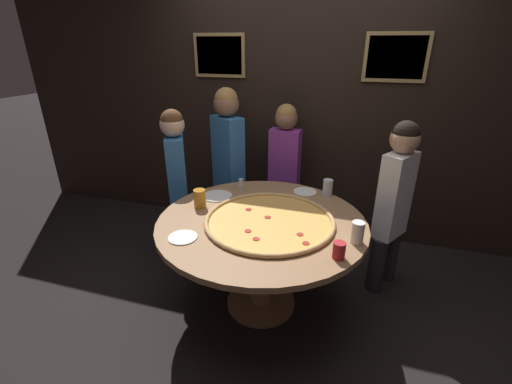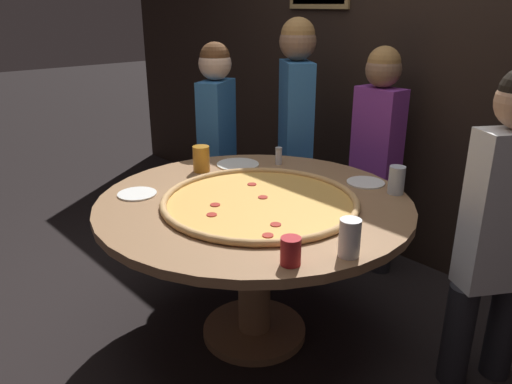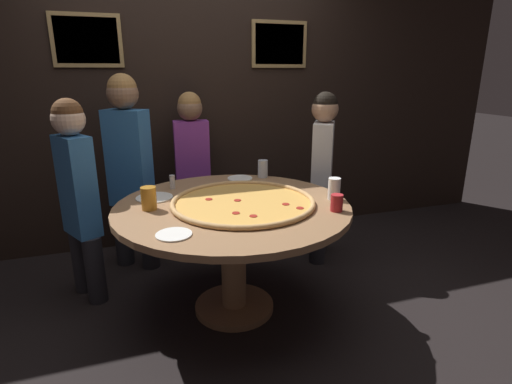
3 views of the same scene
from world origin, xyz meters
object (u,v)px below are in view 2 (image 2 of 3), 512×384
object	(u,v)px
drink_cup_front_edge	(350,238)
giant_pizza	(260,201)
diner_side_left	(217,137)
diner_centre_back	(295,125)
white_plate_left_side	(137,194)
diner_far_right	(377,148)
drink_cup_near_left	(397,180)
white_plate_beside_cup	(238,164)
diner_side_right	(502,218)
condiment_shaker	(279,156)
dining_table	(254,228)
drink_cup_centre_back	(201,159)
white_plate_right_side	(366,182)
drink_cup_far_left	(291,251)

from	to	relation	value
drink_cup_front_edge	giant_pizza	bearing A→B (deg)	170.87
drink_cup_front_edge	diner_side_left	xyz separation A→B (m)	(-1.55, 0.60, -0.03)
diner_side_left	diner_centre_back	size ratio (longest dim) A/B	0.91
white_plate_left_side	diner_far_right	bearing A→B (deg)	76.59
drink_cup_near_left	white_plate_beside_cup	size ratio (longest dim) A/B	0.56
drink_cup_near_left	diner_side_right	world-z (taller)	diner_side_right
condiment_shaker	drink_cup_near_left	bearing A→B (deg)	7.81
diner_side_right	diner_side_left	bearing A→B (deg)	-57.49
dining_table	diner_far_right	world-z (taller)	diner_far_right
drink_cup_near_left	diner_side_left	distance (m)	1.31
diner_far_right	diner_side_right	xyz separation A→B (m)	(0.96, -0.50, 0.01)
giant_pizza	drink_cup_front_edge	size ratio (longest dim) A/B	6.37
drink_cup_centre_back	drink_cup_near_left	bearing A→B (deg)	29.05
giant_pizza	diner_side_right	xyz separation A→B (m)	(0.83, 0.56, 0.03)
drink_cup_centre_back	white_plate_right_side	world-z (taller)	drink_cup_centre_back
dining_table	drink_cup_centre_back	bearing A→B (deg)	173.21
drink_cup_far_left	diner_far_right	size ratio (longest dim) A/B	0.07
condiment_shaker	dining_table	bearing A→B (deg)	-55.79
white_plate_beside_cup	diner_side_left	distance (m)	0.52
white_plate_right_side	diner_far_right	world-z (taller)	diner_far_right
white_plate_beside_cup	diner_side_right	size ratio (longest dim) A/B	0.17
drink_cup_far_left	white_plate_left_side	world-z (taller)	drink_cup_far_left
drink_cup_near_left	drink_cup_far_left	bearing A→B (deg)	-79.80
dining_table	diner_far_right	bearing A→B (deg)	93.84
giant_pizza	white_plate_beside_cup	xyz separation A→B (m)	(-0.51, 0.29, -0.01)
dining_table	diner_centre_back	size ratio (longest dim) A/B	0.96
white_plate_right_side	drink_cup_front_edge	bearing A→B (deg)	-57.53
white_plate_right_side	white_plate_left_side	world-z (taller)	same
white_plate_right_side	giant_pizza	bearing A→B (deg)	-104.30
diner_side_right	drink_cup_centre_back	bearing A→B (deg)	-40.01
drink_cup_near_left	giant_pizza	bearing A→B (deg)	-119.96
drink_cup_near_left	white_plate_left_side	bearing A→B (deg)	-130.70
drink_cup_front_edge	drink_cup_far_left	size ratio (longest dim) A/B	1.40
white_plate_beside_cup	diner_far_right	size ratio (longest dim) A/B	0.17
giant_pizza	diner_side_left	world-z (taller)	diner_side_left
white_plate_left_side	diner_centre_back	size ratio (longest dim) A/B	0.12
white_plate_right_side	diner_far_right	size ratio (longest dim) A/B	0.14
white_plate_beside_cup	drink_cup_centre_back	bearing A→B (deg)	-101.91
dining_table	giant_pizza	xyz separation A→B (m)	(0.06, -0.02, 0.16)
drink_cup_near_left	condiment_shaker	xyz separation A→B (m)	(-0.70, -0.10, -0.02)
white_plate_beside_cup	drink_cup_far_left	bearing A→B (deg)	-30.54
drink_cup_near_left	white_plate_beside_cup	distance (m)	0.88
drink_cup_centre_back	drink_cup_near_left	world-z (taller)	drink_cup_centre_back
diner_side_left	white_plate_right_side	bearing A→B (deg)	-114.27
drink_cup_near_left	diner_side_right	bearing A→B (deg)	-1.64
white_plate_beside_cup	diner_side_right	world-z (taller)	diner_side_right
drink_cup_far_left	white_plate_beside_cup	world-z (taller)	drink_cup_far_left
dining_table	diner_side_right	distance (m)	1.05
condiment_shaker	diner_centre_back	bearing A→B (deg)	123.41
dining_table	diner_side_right	world-z (taller)	diner_side_right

